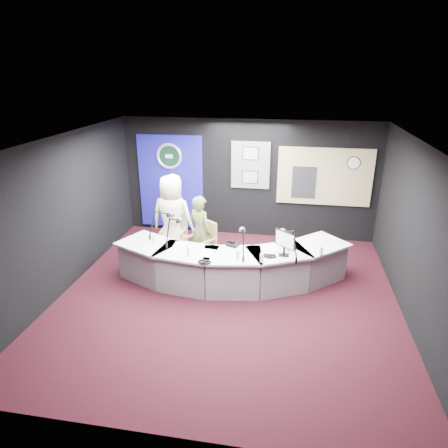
% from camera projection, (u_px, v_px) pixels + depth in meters
% --- Properties ---
extents(ground, '(6.00, 6.00, 0.00)m').
position_uv_depth(ground, '(227.00, 297.00, 7.21)').
color(ground, black).
rests_on(ground, ground).
extents(ceiling, '(6.00, 6.00, 0.02)m').
position_uv_depth(ceiling, '(228.00, 142.00, 6.19)').
color(ceiling, silver).
rests_on(ceiling, ground).
extents(wall_back, '(6.00, 0.02, 2.80)m').
position_uv_depth(wall_back, '(248.00, 179.00, 9.45)').
color(wall_back, black).
rests_on(wall_back, ground).
extents(wall_front, '(6.00, 0.02, 2.80)m').
position_uv_depth(wall_front, '(178.00, 335.00, 3.95)').
color(wall_front, black).
rests_on(wall_front, ground).
extents(wall_left, '(0.02, 6.00, 2.80)m').
position_uv_depth(wall_left, '(63.00, 215.00, 7.18)').
color(wall_left, black).
rests_on(wall_left, ground).
extents(wall_right, '(0.02, 6.00, 2.80)m').
position_uv_depth(wall_right, '(417.00, 237.00, 6.22)').
color(wall_right, black).
rests_on(wall_right, ground).
extents(broadcast_desk, '(4.50, 1.90, 0.75)m').
position_uv_depth(broadcast_desk, '(230.00, 265.00, 7.59)').
color(broadcast_desk, silver).
rests_on(broadcast_desk, ground).
extents(backdrop_panel, '(1.60, 0.05, 2.30)m').
position_uv_depth(backdrop_panel, '(171.00, 182.00, 9.78)').
color(backdrop_panel, navy).
rests_on(backdrop_panel, wall_back).
extents(agency_seal, '(0.63, 0.07, 0.63)m').
position_uv_depth(agency_seal, '(169.00, 156.00, 9.51)').
color(agency_seal, silver).
rests_on(agency_seal, backdrop_panel).
extents(seal_center, '(0.48, 0.01, 0.48)m').
position_uv_depth(seal_center, '(169.00, 156.00, 9.51)').
color(seal_center, black).
rests_on(seal_center, backdrop_panel).
extents(pinboard, '(0.90, 0.04, 1.10)m').
position_uv_depth(pinboard, '(250.00, 165.00, 9.29)').
color(pinboard, slate).
rests_on(pinboard, wall_back).
extents(framed_photo_upper, '(0.34, 0.02, 0.27)m').
position_uv_depth(framed_photo_upper, '(251.00, 154.00, 9.16)').
color(framed_photo_upper, gray).
rests_on(framed_photo_upper, pinboard).
extents(framed_photo_lower, '(0.34, 0.02, 0.27)m').
position_uv_depth(framed_photo_lower, '(250.00, 177.00, 9.36)').
color(framed_photo_lower, gray).
rests_on(framed_photo_lower, pinboard).
extents(booth_window_frame, '(2.12, 0.06, 1.32)m').
position_uv_depth(booth_window_frame, '(324.00, 177.00, 9.09)').
color(booth_window_frame, tan).
rests_on(booth_window_frame, wall_back).
extents(booth_glow, '(2.00, 0.02, 1.20)m').
position_uv_depth(booth_glow, '(324.00, 177.00, 9.08)').
color(booth_glow, beige).
rests_on(booth_glow, booth_window_frame).
extents(equipment_rack, '(0.55, 0.02, 0.75)m').
position_uv_depth(equipment_rack, '(304.00, 183.00, 9.19)').
color(equipment_rack, black).
rests_on(equipment_rack, booth_window_frame).
extents(wall_clock, '(0.28, 0.01, 0.28)m').
position_uv_depth(wall_clock, '(354.00, 163.00, 8.84)').
color(wall_clock, white).
rests_on(wall_clock, booth_window_frame).
extents(armchair_left, '(0.57, 0.57, 0.97)m').
position_uv_depth(armchair_left, '(173.00, 237.00, 8.56)').
color(armchair_left, tan).
rests_on(armchair_left, ground).
extents(armchair_right, '(0.79, 0.79, 1.01)m').
position_uv_depth(armchair_right, '(201.00, 244.00, 8.17)').
color(armchair_right, tan).
rests_on(armchair_right, ground).
extents(draped_jacket, '(0.50, 0.12, 0.70)m').
position_uv_depth(draped_jacket, '(176.00, 227.00, 8.74)').
color(draped_jacket, gray).
rests_on(draped_jacket, armchair_left).
extents(person_man, '(0.95, 0.66, 1.85)m').
position_uv_depth(person_man, '(172.00, 217.00, 8.40)').
color(person_man, '#F9ECC7').
rests_on(person_man, ground).
extents(person_woman, '(0.67, 0.61, 1.53)m').
position_uv_depth(person_woman, '(200.00, 232.00, 8.08)').
color(person_woman, '#586032').
rests_on(person_woman, ground).
extents(computer_monitor, '(0.39, 0.33, 0.33)m').
position_uv_depth(computer_monitor, '(285.00, 239.00, 6.98)').
color(computer_monitor, black).
rests_on(computer_monitor, broadcast_desk).
extents(desk_phone, '(0.24, 0.22, 0.05)m').
position_uv_depth(desk_phone, '(233.00, 245.00, 7.48)').
color(desk_phone, black).
rests_on(desk_phone, broadcast_desk).
extents(headphones_near, '(0.20, 0.20, 0.03)m').
position_uv_depth(headphones_near, '(270.00, 256.00, 7.05)').
color(headphones_near, black).
rests_on(headphones_near, broadcast_desk).
extents(headphones_far, '(0.21, 0.21, 0.03)m').
position_uv_depth(headphones_far, '(204.00, 262.00, 6.83)').
color(headphones_far, black).
rests_on(headphones_far, broadcast_desk).
extents(paper_stack, '(0.19, 0.27, 0.00)m').
position_uv_depth(paper_stack, '(179.00, 245.00, 7.54)').
color(paper_stack, white).
rests_on(paper_stack, broadcast_desk).
extents(notepad, '(0.26, 0.35, 0.00)m').
position_uv_depth(notepad, '(207.00, 253.00, 7.20)').
color(notepad, white).
rests_on(notepad, broadcast_desk).
extents(boom_mic_a, '(0.40, 0.67, 0.60)m').
position_uv_depth(boom_mic_a, '(161.00, 221.00, 7.89)').
color(boom_mic_a, black).
rests_on(boom_mic_a, broadcast_desk).
extents(boom_mic_b, '(0.21, 0.73, 0.60)m').
position_uv_depth(boom_mic_b, '(173.00, 228.00, 7.54)').
color(boom_mic_b, black).
rests_on(boom_mic_b, broadcast_desk).
extents(boom_mic_c, '(0.22, 0.73, 0.60)m').
position_uv_depth(boom_mic_c, '(243.00, 239.00, 7.05)').
color(boom_mic_c, black).
rests_on(boom_mic_c, broadcast_desk).
extents(boom_mic_d, '(0.39, 0.68, 0.60)m').
position_uv_depth(boom_mic_d, '(289.00, 240.00, 6.99)').
color(boom_mic_d, black).
rests_on(boom_mic_d, broadcast_desk).
extents(water_bottles, '(3.17, 0.57, 0.18)m').
position_uv_depth(water_bottles, '(233.00, 249.00, 7.15)').
color(water_bottles, silver).
rests_on(water_bottles, broadcast_desk).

